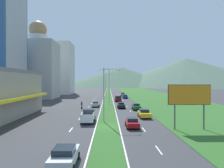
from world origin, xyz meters
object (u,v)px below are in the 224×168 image
car_1 (96,104)px  motorcycle_rider (82,106)px  street_lamp_mid (108,84)px  car_6 (65,156)px  billboard_roadside (190,96)px  pickup_truck_1 (118,99)px  car_2 (123,94)px  car_3 (125,97)px  car_0 (132,122)px  street_lamp_near (106,91)px  pickup_truck_0 (88,116)px  car_7 (144,113)px  car_4 (136,107)px  street_lamp_far (107,84)px  car_5 (121,105)px

car_1 → motorcycle_rider: 5.17m
street_lamp_mid → car_6: street_lamp_mid is taller
billboard_roadside → pickup_truck_1: 43.54m
street_lamp_mid → car_2: 37.03m
car_3 → car_0: bearing=-3.3°
car_0 → pickup_truck_1: (-0.25, 40.76, 0.26)m
street_lamp_near → pickup_truck_1: size_ratio=1.66×
street_lamp_mid → pickup_truck_0: 28.13m
billboard_roadside → pickup_truck_1: billboard_roadside is taller
car_1 → motorcycle_rider: (-3.22, -4.05, 0.03)m
car_6 → car_7: 25.23m
car_1 → car_4: 11.91m
street_lamp_far → motorcycle_rider: size_ratio=5.01×
car_5 → pickup_truck_0: pickup_truck_0 is taller
car_5 → motorcycle_rider: size_ratio=2.25×
car_7 → car_2: bearing=-179.9°
street_lamp_near → car_3: (7.01, 49.91, -4.43)m
street_lamp_near → car_7: street_lamp_near is taller
street_lamp_far → billboard_roadside: (11.99, -61.50, -1.06)m
street_lamp_near → street_lamp_far: bearing=90.3°
street_lamp_far → car_2: (7.32, 8.28, -4.96)m
street_lamp_far → car_6: bearing=-92.1°
car_1 → motorcycle_rider: motorcycle_rider is taller
pickup_truck_1 → motorcycle_rider: bearing=-27.9°
car_3 → car_4: car_4 is taller
car_5 → car_0: bearing=0.6°
pickup_truck_0 → car_1: bearing=0.2°
car_2 → street_lamp_near: bearing=-6.3°
pickup_truck_1 → car_3: bearing=165.8°
billboard_roadside → pickup_truck_0: (-14.60, 6.24, -3.71)m
billboard_roadside → car_3: 56.16m
billboard_roadside → motorcycle_rider: bearing=126.7°
car_3 → car_5: bearing=-6.2°
car_7 → pickup_truck_1: pickup_truck_1 is taller
car_0 → car_1: size_ratio=0.91×
car_1 → car_5: car_5 is taller
pickup_truck_0 → billboard_roadside: bearing=-113.1°
car_1 → pickup_truck_0: size_ratio=0.87×
car_5 → street_lamp_near: bearing=-10.9°
pickup_truck_1 → car_4: bearing=9.1°
motorcycle_rider → billboard_roadside: bearing=-143.3°
car_1 → car_6: (-0.10, -40.64, 0.08)m
motorcycle_rider → car_1: bearing=-38.5°
car_2 → car_7: car_2 is taller
pickup_truck_0 → pickup_truck_1: 36.99m
car_3 → motorcycle_rider: 34.45m
billboard_roadside → car_0: size_ratio=1.47×
car_2 → pickup_truck_1: 27.35m
car_1 → car_3: 29.51m
car_0 → car_2: (3.11, 67.90, 0.08)m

